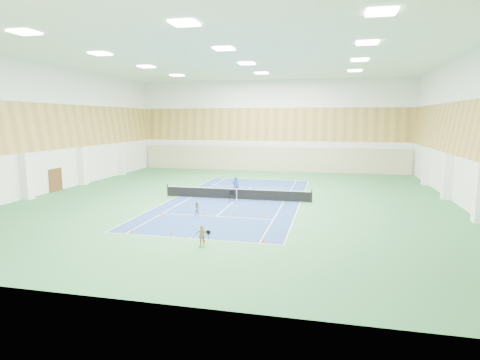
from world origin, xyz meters
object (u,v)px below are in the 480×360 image
Objects in this scene: coach at (236,186)px; child_apron at (202,236)px; ball_cart at (232,196)px; tennis_net at (237,193)px; child_court at (197,209)px.

coach reaches higher than child_apron.
child_apron is at bearing -94.65° from ball_cart.
coach is at bearing 106.73° from tennis_net.
coach is at bearing 86.05° from ball_cart.
child_apron is 12.23m from ball_cart.
coach is 14.84m from child_apron.
child_court is 5.63m from ball_cart.
tennis_net is 10.40× the size of child_apron.
tennis_net is 7.41× the size of coach.
coach reaches higher than child_court.
coach is 1.40× the size of child_apron.
child_apron reaches higher than ball_cart.
tennis_net is at bearing 79.32° from child_court.
ball_cart is at bearing 86.36° from coach.
child_apron is at bearing -67.99° from child_court.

